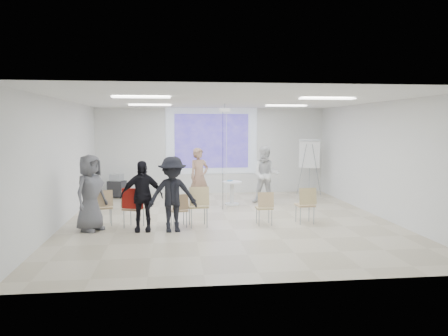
{
  "coord_description": "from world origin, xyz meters",
  "views": [
    {
      "loc": [
        -1.36,
        -10.79,
        2.38
      ],
      "look_at": [
        0.0,
        0.8,
        1.25
      ],
      "focal_mm": 35.0,
      "sensor_mm": 36.0,
      "label": 1
    }
  ],
  "objects": [
    {
      "name": "audience_outer",
      "position": [
        -3.22,
        -0.75,
        0.97
      ],
      "size": [
        1.04,
        1.14,
        1.95
      ],
      "primitive_type": "imported",
      "rotation": [
        0.0,
        0.0,
        1.0
      ],
      "color": "slate",
      "rests_on": "floor"
    },
    {
      "name": "chair_left_mid",
      "position": [
        -2.32,
        -0.58,
        0.52
      ],
      "size": [
        0.55,
        0.57,
        0.89
      ],
      "rotation": [
        0.0,
        0.0,
        -0.39
      ],
      "color": "tan",
      "rests_on": "floor"
    },
    {
      "name": "fluor_panel_nw",
      "position": [
        -2.0,
        2.0,
        2.97
      ],
      "size": [
        1.2,
        0.3,
        0.02
      ],
      "primitive_type": "cube",
      "color": "white",
      "rests_on": "ceiling"
    },
    {
      "name": "chair_far_left",
      "position": [
        -3.01,
        -0.29,
        0.52
      ],
      "size": [
        0.5,
        0.52,
        0.87
      ],
      "rotation": [
        0.0,
        0.0,
        0.23
      ],
      "color": "tan",
      "rests_on": "floor"
    },
    {
      "name": "audience_left",
      "position": [
        -2.07,
        -0.91,
        0.92
      ],
      "size": [
        1.08,
        0.66,
        1.84
      ],
      "primitive_type": "imported",
      "rotation": [
        0.0,
        0.0,
        -0.02
      ],
      "color": "black",
      "rests_on": "floor"
    },
    {
      "name": "av_cart",
      "position": [
        -3.23,
        3.92,
        0.36
      ],
      "size": [
        0.64,
        0.58,
        0.78
      ],
      "rotation": [
        0.0,
        0.0,
        -0.37
      ],
      "color": "black",
      "rests_on": "floor"
    },
    {
      "name": "fluor_panel_sw",
      "position": [
        -2.0,
        -1.5,
        2.97
      ],
      "size": [
        1.2,
        0.3,
        0.02
      ],
      "primitive_type": "cube",
      "color": "white",
      "rests_on": "ceiling"
    },
    {
      "name": "player_right",
      "position": [
        1.47,
        2.28,
        0.97
      ],
      "size": [
        1.09,
        0.96,
        1.95
      ],
      "primitive_type": "imported",
      "rotation": [
        0.0,
        0.0,
        -0.25
      ],
      "color": "white",
      "rests_on": "floor"
    },
    {
      "name": "ceiling",
      "position": [
        0.0,
        0.0,
        3.05
      ],
      "size": [
        8.0,
        9.0,
        0.1
      ],
      "primitive_type": "cube",
      "color": "white",
      "rests_on": "wall_back"
    },
    {
      "name": "ceiling_projector",
      "position": [
        0.1,
        1.49,
        2.69
      ],
      "size": [
        0.3,
        0.25,
        3.0
      ],
      "color": "white",
      "rests_on": "ceiling"
    },
    {
      "name": "wall_right",
      "position": [
        4.05,
        0.0,
        1.5
      ],
      "size": [
        0.1,
        9.0,
        3.0
      ],
      "primitive_type": "cube",
      "color": "silver",
      "rests_on": "floor"
    },
    {
      "name": "player_left",
      "position": [
        -0.6,
        2.02,
        0.98
      ],
      "size": [
        0.86,
        0.77,
        1.97
      ],
      "primitive_type": "imported",
      "rotation": [
        0.0,
        0.0,
        0.51
      ],
      "color": "tan",
      "rests_on": "floor"
    },
    {
      "name": "flipchart_easel",
      "position": [
        3.27,
        3.62,
        1.41
      ],
      "size": [
        0.79,
        0.62,
        1.92
      ],
      "rotation": [
        0.0,
        0.0,
        -0.35
      ],
      "color": "gray",
      "rests_on": "floor"
    },
    {
      "name": "fluor_panel_se",
      "position": [
        2.0,
        -1.5,
        2.97
      ],
      "size": [
        1.2,
        0.3,
        0.02
      ],
      "primitive_type": "cube",
      "color": "white",
      "rests_on": "ceiling"
    },
    {
      "name": "fluor_panel_ne",
      "position": [
        2.0,
        2.0,
        2.97
      ],
      "size": [
        1.2,
        0.3,
        0.02
      ],
      "primitive_type": "cube",
      "color": "white",
      "rests_on": "ceiling"
    },
    {
      "name": "projection_halo",
      "position": [
        0.0,
        4.49,
        1.85
      ],
      "size": [
        3.2,
        0.01,
        2.3
      ],
      "primitive_type": "cube",
      "color": "silver",
      "rests_on": "wall_back"
    },
    {
      "name": "controller_left",
      "position": [
        -0.42,
        2.27,
        1.29
      ],
      "size": [
        0.09,
        0.12,
        0.04
      ],
      "primitive_type": "cube",
      "rotation": [
        0.0,
        0.0,
        0.51
      ],
      "color": "white",
      "rests_on": "player_left"
    },
    {
      "name": "audience_mid",
      "position": [
        -1.38,
        -1.05,
        0.96
      ],
      "size": [
        1.32,
        0.84,
        1.93
      ],
      "primitive_type": "imported",
      "rotation": [
        0.0,
        0.0,
        0.13
      ],
      "color": "black",
      "rests_on": "floor"
    },
    {
      "name": "chair_center",
      "position": [
        -0.78,
        -0.69,
        0.58
      ],
      "size": [
        0.5,
        0.53,
        0.98
      ],
      "rotation": [
        0.0,
        0.0,
        0.09
      ],
      "color": "tan",
      "rests_on": "floor"
    },
    {
      "name": "wall_back",
      "position": [
        0.0,
        4.55,
        1.5
      ],
      "size": [
        8.0,
        0.1,
        3.0
      ],
      "primitive_type": "cube",
      "color": "silver",
      "rests_on": "floor"
    },
    {
      "name": "pedestal_table",
      "position": [
        0.39,
        2.1,
        0.41
      ],
      "size": [
        0.78,
        0.78,
        0.74
      ],
      "rotation": [
        0.0,
        0.0,
        -0.39
      ],
      "color": "white",
      "rests_on": "floor"
    },
    {
      "name": "chair_right_inner",
      "position": [
        0.81,
        -0.67,
        0.48
      ],
      "size": [
        0.39,
        0.41,
        0.82
      ],
      "rotation": [
        0.0,
        0.0,
        0.01
      ],
      "color": "tan",
      "rests_on": "floor"
    },
    {
      "name": "controller_right",
      "position": [
        1.29,
        2.53,
        1.31
      ],
      "size": [
        0.07,
        0.13,
        0.04
      ],
      "primitive_type": "cube",
      "rotation": [
        0.0,
        0.0,
        -0.25
      ],
      "color": "silver",
      "rests_on": "player_right"
    },
    {
      "name": "wall_left",
      "position": [
        -4.05,
        0.0,
        1.5
      ],
      "size": [
        0.1,
        9.0,
        3.0
      ],
      "primitive_type": "cube",
      "color": "silver",
      "rests_on": "floor"
    },
    {
      "name": "projection_image",
      "position": [
        0.0,
        4.47,
        1.85
      ],
      "size": [
        2.6,
        0.01,
        1.9
      ],
      "primitive_type": "cube",
      "color": "#3C2E9D",
      "rests_on": "wall_back"
    },
    {
      "name": "red_jacket",
      "position": [
        -2.29,
        -0.73,
        0.72
      ],
      "size": [
        0.49,
        0.29,
        0.46
      ],
      "primitive_type": "cube",
      "rotation": [
        0.0,
        0.0,
        -0.39
      ],
      "color": "#A21B14",
      "rests_on": "chair_left_mid"
    },
    {
      "name": "chair_left_inner",
      "position": [
        -1.22,
        -0.65,
        0.47
      ],
      "size": [
        0.45,
        0.47,
        0.8
      ],
      "rotation": [
        0.0,
        0.0,
        0.22
      ],
      "color": "tan",
      "rests_on": "floor"
    },
    {
      "name": "chair_right_far",
      "position": [
        1.84,
        -0.64,
        0.53
      ],
      "size": [
        0.44,
        0.47,
        0.9
      ],
      "rotation": [
        0.0,
        0.0,
        0.04
      ],
      "color": "tan",
      "rests_on": "floor"
    },
    {
      "name": "floor",
      "position": [
        0.0,
        0.0,
        -0.05
      ],
      "size": [
        8.0,
        9.0,
        0.1
      ],
      "primitive_type": "cube",
      "color": "beige",
      "rests_on": "ground"
    },
    {
      "name": "laptop",
      "position": [
        -1.24,
        -0.57,
        0.43
      ],
      "size": [
        0.33,
        0.27,
        0.02
      ],
      "primitive_type": "imported",
      "rotation": [
        0.0,
        0.0,
        3.36
      ],
      "color": "black",
      "rests_on": "chair_left_inner"
    }
  ]
}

